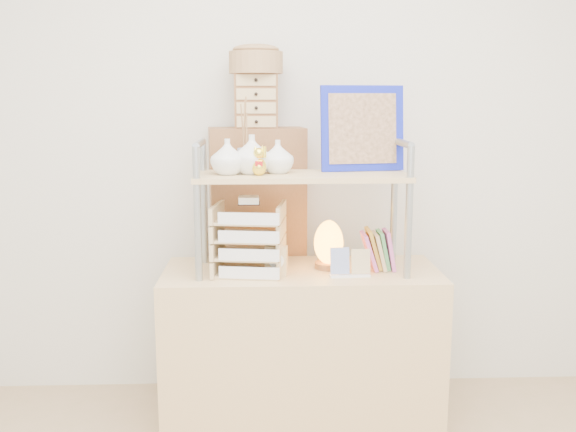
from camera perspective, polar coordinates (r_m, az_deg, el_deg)
The scene contains 10 objects.
room_shell at distance 1.92m, azimuth 2.82°, elevation 16.65°, with size 3.42×3.41×2.61m.
desk at distance 2.93m, azimuth 1.17°, elevation -11.91°, with size 1.20×0.50×0.75m, color tan.
cabinet at distance 3.18m, azimuth -2.70°, elevation -4.40°, with size 0.45×0.24×1.35m, color brown.
hutch at distance 2.74m, azimuth 0.44°, elevation 4.18°, with size 0.91×0.34×0.79m.
letter_tray at distance 2.72m, azimuth -3.45°, elevation -2.41°, with size 0.31×0.29×0.33m.
salt_lamp at distance 2.81m, azimuth 3.63°, elevation -2.49°, with size 0.14×0.13×0.21m.
desk_clock at distance 2.70m, azimuth -1.06°, elevation -4.01°, with size 0.10×0.06×0.13m.
postcard_stand at distance 2.71m, azimuth 5.52°, elevation -4.62°, with size 0.17×0.06×0.12m.
drawer_chest at distance 3.05m, azimuth -2.84°, elevation 10.18°, with size 0.20×0.16×0.25m.
woven_basket at distance 3.06m, azimuth -2.87°, elevation 13.46°, with size 0.25×0.25×0.10m, color #936743.
Camera 1 is at (-0.17, -1.50, 1.49)m, focal length 40.00 mm.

